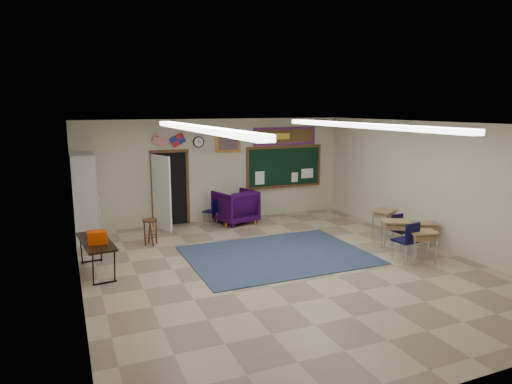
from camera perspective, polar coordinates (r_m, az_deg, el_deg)
name	(u,v)px	position (r m, az deg, el deg)	size (l,w,h in m)	color
floor	(285,268)	(9.75, 3.67, -9.43)	(9.00, 9.00, 0.00)	tan
back_wall	(217,170)	(13.45, -4.90, 2.71)	(8.00, 0.04, 3.00)	#BFB99B
front_wall	(462,268)	(5.83, 24.37, -8.69)	(8.00, 0.04, 3.00)	#BFB99B
left_wall	(77,216)	(8.37, -21.51, -2.80)	(0.04, 9.00, 3.00)	#BFB99B
right_wall	(436,185)	(11.68, 21.58, 0.81)	(0.04, 9.00, 3.00)	#BFB99B
ceiling	(287,124)	(9.17, 3.89, 8.49)	(8.00, 9.00, 0.04)	white
area_rug	(277,255)	(10.50, 2.67, -7.86)	(4.00, 3.00, 0.02)	#2E3F58
fluorescent_strips	(287,127)	(9.17, 3.88, 8.11)	(3.86, 6.00, 0.10)	white
doorway	(168,190)	(12.99, -10.97, 0.31)	(1.10, 0.89, 2.16)	black
chalkboard	(285,168)	(14.26, 3.58, 3.03)	(2.55, 0.14, 1.30)	#583119
bulletin_board	(285,136)	(14.16, 3.62, 6.99)	(2.10, 0.05, 0.55)	#B5150F
framed_art_print	(228,141)	(13.44, -3.49, 6.37)	(0.75, 0.05, 0.65)	#AE6921
wall_clock	(198,142)	(13.17, -7.20, 6.22)	(0.32, 0.05, 0.32)	black
wall_flags	(169,138)	(12.93, -10.83, 6.62)	(1.16, 0.06, 0.70)	red
storage_cabinet	(85,197)	(12.23, -20.64, -0.63)	(0.59, 1.25, 2.20)	#B6B5B1
wingback_armchair	(236,206)	(13.27, -2.58, -1.81)	(1.04, 1.07, 0.97)	#230532
student_chair_reading	(210,212)	(13.16, -5.75, -2.49)	(0.37, 0.37, 0.73)	black
student_chair_desk_a	(405,242)	(10.46, 18.12, -5.92)	(0.46, 0.46, 0.91)	black
student_chair_desk_b	(402,232)	(11.48, 17.75, -4.75)	(0.40, 0.40, 0.79)	black
student_desk_front_left	(395,234)	(11.14, 16.99, -5.07)	(0.77, 0.70, 0.74)	olive
student_desk_front_right	(384,222)	(12.23, 15.70, -3.65)	(0.75, 0.68, 0.73)	olive
student_desk_back_left	(422,245)	(10.52, 19.99, -6.27)	(0.70, 0.60, 0.71)	olive
student_desk_back_right	(425,234)	(11.59, 20.39, -4.96)	(0.64, 0.56, 0.64)	olive
folding_table	(97,255)	(9.90, -19.27, -7.44)	(0.71, 1.67, 0.92)	black
wooden_stool	(150,232)	(11.48, -13.05, -4.85)	(0.36, 0.36, 0.64)	#542C19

